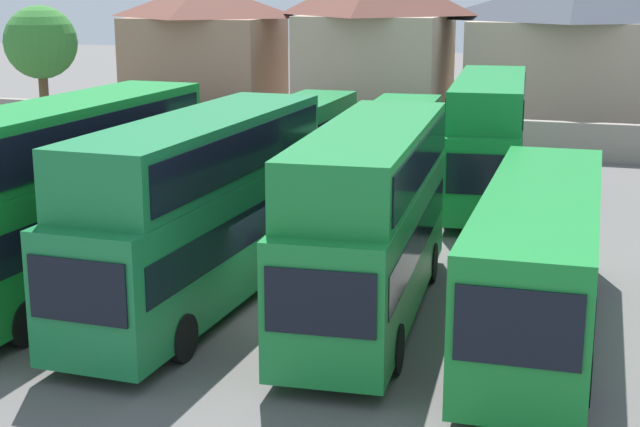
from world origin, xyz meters
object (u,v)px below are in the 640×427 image
at_px(house_terrace_centre, 376,47).
at_px(bus_3, 370,212).
at_px(house_terrace_right, 573,56).
at_px(bus_7, 488,133).
at_px(tree_left_of_lot, 41,43).
at_px(bus_1, 65,189).
at_px(house_terrace_left, 205,53).
at_px(bus_2, 201,202).
at_px(bus_5, 289,143).
at_px(bus_6, 390,149).
at_px(bus_4, 539,254).

bearing_deg(house_terrace_centre, bus_3, -76.41).
bearing_deg(house_terrace_right, bus_3, -96.19).
bearing_deg(bus_7, tree_left_of_lot, -111.49).
xyz_separation_m(bus_1, tree_left_of_lot, (-14.17, 21.00, 2.19)).
bearing_deg(bus_1, tree_left_of_lot, -143.46).
relative_size(house_terrace_left, house_terrace_centre, 0.94).
xyz_separation_m(bus_2, bus_3, (4.32, 0.45, -0.06)).
relative_size(bus_1, bus_3, 1.06).
height_order(bus_2, house_terrace_centre, house_terrace_centre).
bearing_deg(house_terrace_right, bus_5, -119.67).
bearing_deg(house_terrace_left, house_terrace_right, 3.82).
relative_size(bus_3, bus_5, 0.93).
bearing_deg(bus_6, house_terrace_right, 157.84).
bearing_deg(tree_left_of_lot, bus_6, -20.14).
bearing_deg(tree_left_of_lot, house_terrace_left, 59.83).
distance_m(bus_3, bus_6, 13.39).
bearing_deg(house_terrace_left, bus_4, -53.95).
bearing_deg(house_terrace_left, bus_5, -56.60).
distance_m(house_terrace_left, house_terrace_centre, 10.14).
height_order(house_terrace_left, house_terrace_centre, house_terrace_centre).
relative_size(bus_3, house_terrace_centre, 1.20).
bearing_deg(bus_5, house_terrace_left, -146.32).
height_order(bus_7, house_terrace_left, house_terrace_left).
distance_m(bus_5, house_terrace_left, 19.35).
bearing_deg(bus_7, bus_1, -38.47).
relative_size(bus_3, bus_7, 1.00).
relative_size(bus_6, house_terrace_left, 1.42).
relative_size(bus_7, tree_left_of_lot, 1.56).
distance_m(bus_6, house_terrace_left, 21.87).
relative_size(bus_7, house_terrace_left, 1.29).
relative_size(bus_2, bus_4, 0.95).
bearing_deg(bus_6, house_terrace_centre, -167.89).
xyz_separation_m(house_terrace_right, tree_left_of_lot, (-25.62, -10.15, 0.80)).
distance_m(bus_1, bus_2, 3.83).
height_order(bus_5, house_terrace_centre, house_terrace_centre).
bearing_deg(bus_7, house_terrace_left, -135.58).
relative_size(bus_7, house_terrace_right, 0.98).
bearing_deg(house_terrace_right, bus_4, -88.48).
bearing_deg(house_terrace_centre, tree_left_of_lot, -149.80).
distance_m(bus_5, bus_7, 7.81).
height_order(bus_2, tree_left_of_lot, tree_left_of_lot).
relative_size(bus_2, house_terrace_centre, 1.25).
xyz_separation_m(bus_6, tree_left_of_lot, (-19.80, 7.26, 3.16)).
height_order(bus_2, bus_4, bus_2).
height_order(bus_4, bus_7, bus_7).
relative_size(bus_1, bus_5, 0.99).
bearing_deg(bus_3, tree_left_of_lot, -136.34).
relative_size(bus_3, bus_4, 0.91).
xyz_separation_m(bus_5, house_terrace_centre, (-0.46, 16.14, 2.66)).
distance_m(bus_3, house_terrace_centre, 30.16).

